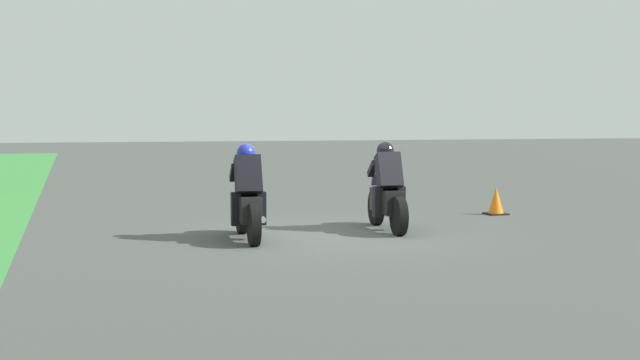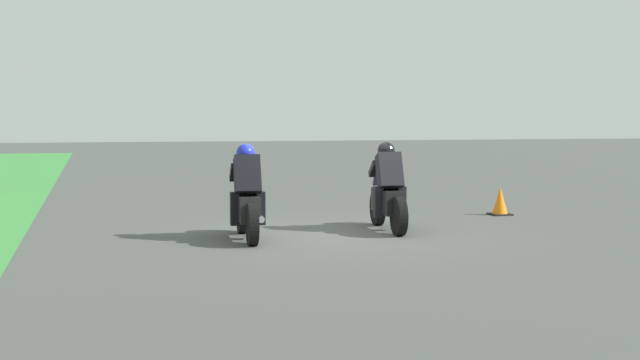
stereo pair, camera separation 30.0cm
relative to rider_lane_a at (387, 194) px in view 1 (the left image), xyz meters
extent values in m
plane|color=#494C49|center=(-0.25, 1.18, -0.62)|extent=(120.00, 120.00, 0.00)
cylinder|color=black|center=(0.70, -0.06, -0.30)|extent=(0.65, 0.20, 0.64)
cylinder|color=black|center=(-0.69, 0.07, -0.30)|extent=(0.65, 0.20, 0.64)
cube|color=black|center=(0.00, 0.00, -0.12)|extent=(1.12, 0.42, 0.40)
ellipsoid|color=black|center=(0.10, -0.01, 0.18)|extent=(0.51, 0.34, 0.24)
cube|color=red|center=(-0.50, 0.05, -0.10)|extent=(0.07, 0.16, 0.08)
cylinder|color=#A5A5AD|center=(-0.36, -0.13, -0.25)|extent=(0.43, 0.14, 0.10)
cube|color=black|center=(-0.10, 0.01, 0.40)|extent=(0.52, 0.44, 0.66)
sphere|color=black|center=(0.12, -0.01, 0.74)|extent=(0.33, 0.33, 0.30)
cube|color=slate|center=(0.50, -0.04, 0.22)|extent=(0.18, 0.27, 0.23)
cube|color=black|center=(-0.10, 0.21, -0.12)|extent=(0.19, 0.16, 0.52)
cube|color=black|center=(-0.13, -0.19, -0.12)|extent=(0.19, 0.16, 0.52)
cube|color=black|center=(0.30, 0.15, 0.42)|extent=(0.39, 0.14, 0.31)
cube|color=black|center=(0.27, -0.20, 0.42)|extent=(0.39, 0.14, 0.31)
cylinder|color=black|center=(0.31, 2.46, -0.30)|extent=(0.65, 0.18, 0.64)
cylinder|color=black|center=(-1.08, 2.56, -0.30)|extent=(0.65, 0.18, 0.64)
cube|color=black|center=(-0.39, 2.51, -0.12)|extent=(1.12, 0.39, 0.40)
ellipsoid|color=black|center=(-0.29, 2.51, 0.18)|extent=(0.50, 0.33, 0.24)
cube|color=red|center=(-0.89, 2.55, -0.10)|extent=(0.07, 0.16, 0.08)
cylinder|color=#A5A5AD|center=(-0.75, 2.38, -0.25)|extent=(0.43, 0.13, 0.10)
cube|color=black|center=(-0.49, 2.52, 0.40)|extent=(0.51, 0.43, 0.66)
sphere|color=#1F2BC0|center=(-0.27, 2.50, 0.74)|extent=(0.32, 0.32, 0.30)
cube|color=#4D7B6B|center=(0.11, 2.48, 0.22)|extent=(0.17, 0.27, 0.23)
cube|color=black|center=(-0.49, 2.72, -0.12)|extent=(0.19, 0.15, 0.52)
cube|color=black|center=(-0.52, 2.32, -0.12)|extent=(0.19, 0.15, 0.52)
cube|color=black|center=(-0.09, 2.67, 0.42)|extent=(0.39, 0.13, 0.31)
cube|color=black|center=(-0.12, 2.31, 0.42)|extent=(0.39, 0.13, 0.31)
cube|color=black|center=(1.54, -2.94, -0.61)|extent=(0.40, 0.40, 0.03)
cone|color=orange|center=(1.54, -2.94, -0.35)|extent=(0.32, 0.32, 0.55)
camera|label=1|loc=(-13.01, 5.14, 1.25)|focal=46.04mm
camera|label=2|loc=(-13.10, 4.85, 1.25)|focal=46.04mm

